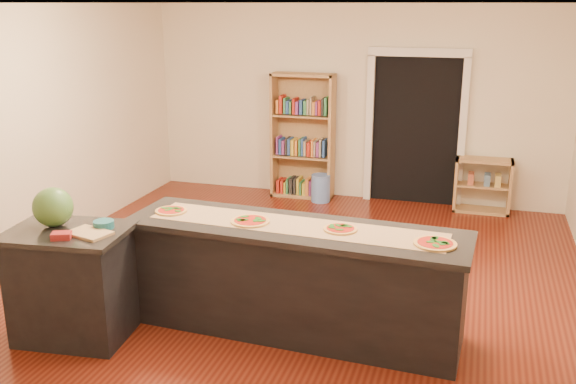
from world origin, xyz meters
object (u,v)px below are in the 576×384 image
(low_shelf, at_px, (483,185))
(waste_bin, at_px, (321,188))
(kitchen_island, at_px, (294,279))
(bookshelf, at_px, (303,136))
(side_counter, at_px, (72,284))
(watermelon, at_px, (53,207))

(low_shelf, xyz_separation_m, waste_bin, (-2.26, -0.18, -0.18))
(kitchen_island, height_order, bookshelf, bookshelf)
(side_counter, bearing_deg, waste_bin, 70.22)
(side_counter, height_order, low_shelf, side_counter)
(kitchen_island, distance_m, low_shelf, 4.27)
(waste_bin, bearing_deg, bookshelf, 151.62)
(bookshelf, bearing_deg, side_counter, -99.31)
(kitchen_island, xyz_separation_m, side_counter, (-1.79, -0.65, 0.00))
(side_counter, xyz_separation_m, watermelon, (-0.16, 0.06, 0.65))
(bookshelf, distance_m, watermelon, 4.67)
(bookshelf, height_order, low_shelf, bookshelf)
(waste_bin, bearing_deg, kitchen_island, -79.51)
(low_shelf, bearing_deg, bookshelf, -179.98)
(watermelon, bearing_deg, bookshelf, 78.65)
(kitchen_island, relative_size, waste_bin, 7.39)
(kitchen_island, distance_m, bookshelf, 4.13)
(low_shelf, bearing_deg, side_counter, -125.80)
(kitchen_island, height_order, waste_bin, kitchen_island)
(waste_bin, bearing_deg, watermelon, -105.81)
(kitchen_island, bearing_deg, side_counter, -157.17)
(low_shelf, height_order, watermelon, watermelon)
(low_shelf, relative_size, waste_bin, 1.89)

